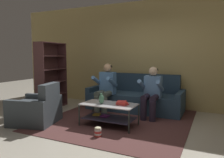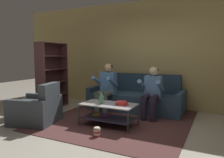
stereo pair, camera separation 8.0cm
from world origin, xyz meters
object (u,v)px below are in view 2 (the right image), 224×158
at_px(person_seated_left, 106,86).
at_px(popcorn_tub, 97,132).
at_px(couch, 136,98).
at_px(vase, 101,99).
at_px(book_stack, 122,103).
at_px(bookshelf, 50,79).
at_px(armchair, 37,110).
at_px(person_seated_right, 152,90).
at_px(coffee_table, 108,111).

xyz_separation_m(person_seated_left, popcorn_tub, (0.64, -1.56, -0.58)).
xyz_separation_m(couch, vase, (-0.18, -1.54, 0.25)).
bearing_deg(popcorn_tub, person_seated_left, 112.25).
xyz_separation_m(couch, book_stack, (0.23, -1.44, 0.18)).
height_order(bookshelf, popcorn_tub, bookshelf).
xyz_separation_m(vase, armchair, (-1.31, -0.44, -0.27)).
height_order(couch, person_seated_left, person_seated_left).
distance_m(couch, person_seated_right, 0.87).
bearing_deg(vase, armchair, -161.31).
height_order(vase, book_stack, vase).
distance_m(person_seated_left, vase, 1.08).
bearing_deg(vase, bookshelf, 159.88).
height_order(vase, armchair, armchair).
distance_m(person_seated_left, person_seated_right, 1.17).
bearing_deg(vase, couch, 83.38).
bearing_deg(couch, popcorn_tub, -88.51).
bearing_deg(person_seated_right, bookshelf, -174.46).
relative_size(person_seated_left, bookshelf, 0.69).
bearing_deg(popcorn_tub, book_stack, 75.14).
bearing_deg(armchair, book_stack, 17.41).
height_order(person_seated_right, bookshelf, bookshelf).
distance_m(person_seated_right, bookshelf, 2.75).
bearing_deg(book_stack, coffee_table, -175.89).
xyz_separation_m(person_seated_left, vase, (0.40, -0.99, -0.11)).
xyz_separation_m(person_seated_right, coffee_table, (-0.64, -0.91, -0.34)).
relative_size(coffee_table, popcorn_tub, 6.12).
bearing_deg(person_seated_right, book_stack, -111.57).
height_order(vase, bookshelf, bookshelf).
xyz_separation_m(couch, person_seated_right, (0.58, -0.56, 0.34)).
bearing_deg(coffee_table, couch, 87.88).
xyz_separation_m(bookshelf, armchair, (0.66, -1.16, -0.50)).
distance_m(coffee_table, bookshelf, 2.24).
bearing_deg(couch, bookshelf, -159.09).
relative_size(coffee_table, vase, 5.11).
relative_size(person_seated_left, popcorn_tub, 6.76).
bearing_deg(armchair, person_seated_right, 34.61).
bearing_deg(person_seated_left, vase, -67.79).
bearing_deg(bookshelf, person_seated_right, 5.54).
bearing_deg(book_stack, popcorn_tub, -104.86).
height_order(coffee_table, vase, vase).
height_order(person_seated_left, coffee_table, person_seated_left).
bearing_deg(coffee_table, popcorn_tub, -80.39).
bearing_deg(bookshelf, popcorn_tub, -30.36).
distance_m(vase, popcorn_tub, 0.77).
bearing_deg(vase, book_stack, 13.21).
bearing_deg(coffee_table, vase, -148.68).
xyz_separation_m(person_seated_right, book_stack, (-0.35, -0.89, -0.16)).
relative_size(bookshelf, armchair, 1.71).
height_order(person_seated_right, book_stack, person_seated_right).
bearing_deg(couch, vase, -96.62).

